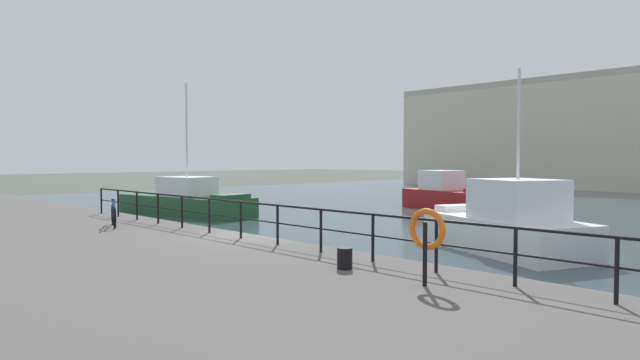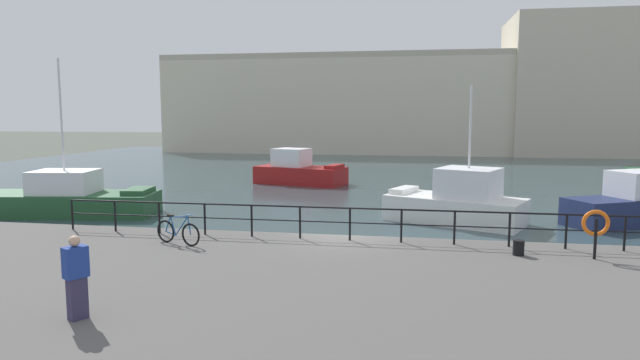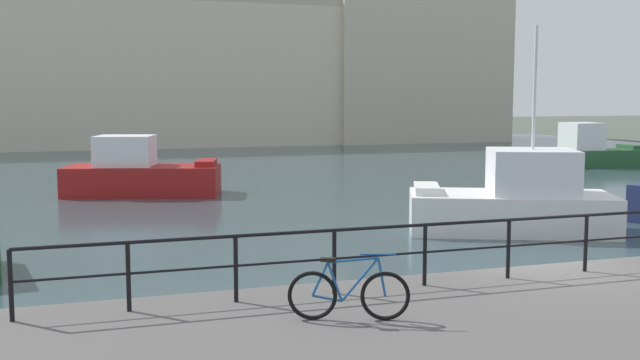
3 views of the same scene
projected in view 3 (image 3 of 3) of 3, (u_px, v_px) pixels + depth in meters
ground_plane at (544, 312)px, 14.62m from camera, size 240.00×240.00×0.00m
water_basin at (230, 169)px, 43.09m from camera, size 80.00×60.00×0.01m
harbor_building at (246, 69)px, 66.90m from camera, size 59.45×13.21×16.47m
moored_red_daysailer at (140, 174)px, 31.83m from camera, size 6.86×4.31×2.52m
moored_harbor_tender at (516, 201)px, 23.12m from camera, size 6.71×4.96×6.28m
moored_white_yacht at (589, 151)px, 44.75m from camera, size 6.49×2.99×2.60m
parked_bicycle at (349, 294)px, 10.83m from camera, size 1.68×0.66×0.98m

